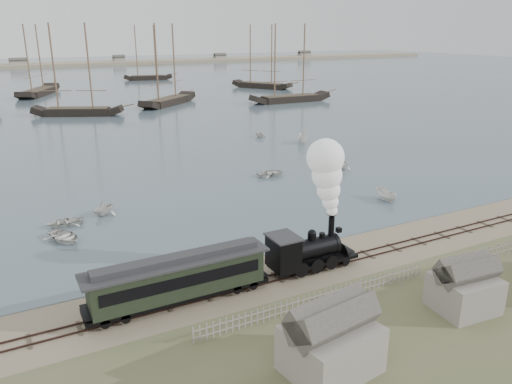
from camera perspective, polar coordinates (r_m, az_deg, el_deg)
name	(u,v)px	position (r m, az deg, el deg)	size (l,w,h in m)	color
ground	(335,251)	(44.79, 9.03, -6.62)	(600.00, 600.00, 0.00)	gray
harbor_water	(63,81)	(204.59, -21.22, 11.77)	(600.00, 336.00, 0.06)	#4D646F
rail_track	(349,259)	(43.36, 10.62, -7.53)	(120.00, 1.80, 0.16)	#321F1B
picket_fence_west	(320,306)	(36.37, 7.31, -12.78)	(19.00, 0.10, 1.20)	gray
picket_fence_east	(504,254)	(48.57, 26.50, -6.40)	(15.00, 0.10, 1.20)	gray
shed_left	(330,370)	(30.64, 8.41, -19.46)	(5.00, 4.00, 4.10)	gray
shed_mid	(462,309)	(38.48, 22.46, -12.28)	(4.00, 3.50, 3.60)	gray
far_spit	(41,67)	(283.92, -23.41, 12.98)	(500.00, 20.00, 1.80)	tan
locomotive	(324,213)	(39.92, 7.75, -2.39)	(8.21, 3.06, 10.23)	black
passenger_coach	(179,277)	(35.84, -8.84, -9.61)	(13.26, 2.56, 3.22)	black
beached_dinghy	(148,290)	(38.03, -12.23, -10.91)	(3.77, 2.70, 0.78)	silver
rowboat_0	(64,237)	(49.13, -21.08, -4.78)	(4.01, 2.86, 0.83)	silver
rowboat_1	(104,207)	(54.42, -17.00, -1.71)	(2.99, 2.58, 1.58)	silver
rowboat_2	(386,195)	(58.37, 14.59, -0.31)	(3.28, 1.23, 1.27)	silver
rowboat_3	(271,173)	(65.97, 1.74, 2.19)	(3.83, 2.74, 0.79)	silver
rowboat_4	(342,163)	(70.11, 9.76, 3.32)	(3.40, 2.93, 1.79)	silver
rowboat_5	(302,139)	(85.45, 5.29, 6.08)	(3.97, 1.49, 1.53)	silver
rowboat_7	(260,134)	(89.69, 0.41, 6.68)	(2.59, 2.23, 1.36)	silver
rowboat_8	(64,222)	(52.87, -21.05, -3.22)	(3.56, 2.54, 0.74)	silver
schooner_2	(73,70)	(118.86, -20.16, 12.98)	(19.67, 4.54, 20.00)	black
schooner_3	(167,64)	(130.72, -10.19, 14.15)	(21.57, 4.98, 20.00)	black
schooner_4	(291,63)	(134.02, 4.02, 14.48)	(22.46, 5.18, 20.00)	black
schooner_5	(262,57)	(165.94, 0.68, 15.22)	(20.74, 4.79, 20.00)	black
schooner_7	(34,60)	(161.35, -24.00, 13.64)	(23.99, 5.54, 20.00)	black
schooner_8	(147,53)	(197.06, -12.40, 15.29)	(17.73, 4.09, 20.00)	black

